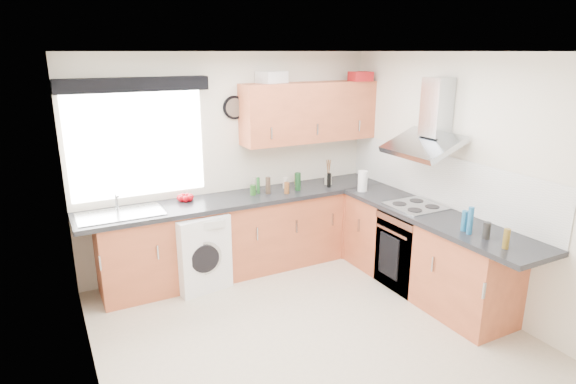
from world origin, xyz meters
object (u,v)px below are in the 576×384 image
oven (412,249)px  upper_cabinets (310,112)px  extractor_hood (429,125)px  washing_machine (197,249)px

oven → upper_cabinets: size_ratio=0.50×
extractor_hood → upper_cabinets: upper_cabinets is taller
oven → washing_machine: bearing=152.3°
extractor_hood → washing_machine: (-2.19, 1.10, -1.35)m
extractor_hood → washing_machine: 2.80m
oven → washing_machine: oven is taller
upper_cabinets → oven: bearing=-67.5°
oven → washing_machine: (-2.09, 1.10, -0.01)m
oven → extractor_hood: bearing=-0.0°
oven → upper_cabinets: upper_cabinets is taller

